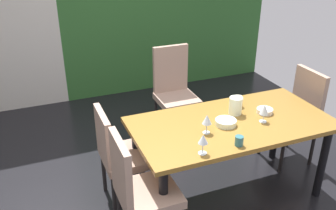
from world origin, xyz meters
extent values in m
cube|color=black|center=(0.00, 0.00, -0.01)|extent=(5.62, 5.30, 0.02)
cube|color=olive|center=(0.76, -0.05, 0.74)|extent=(1.72, 0.87, 0.04)
cylinder|color=black|center=(0.00, 0.29, 0.36)|extent=(0.07, 0.07, 0.72)
cylinder|color=black|center=(1.53, 0.29, 0.36)|extent=(0.07, 0.07, 0.72)
cylinder|color=black|center=(0.00, -0.39, 0.36)|extent=(0.07, 0.07, 0.72)
cylinder|color=black|center=(1.53, -0.39, 0.36)|extent=(0.07, 0.07, 0.72)
cube|color=tan|center=(-0.09, -0.32, 0.45)|extent=(0.44, 0.44, 0.07)
cube|color=tan|center=(-0.29, -0.32, 0.71)|extent=(0.05, 0.42, 0.51)
cylinder|color=black|center=(0.10, -0.13, 0.21)|extent=(0.04, 0.04, 0.42)
cylinder|color=black|center=(-0.28, -0.13, 0.21)|extent=(0.04, 0.04, 0.42)
cube|color=tan|center=(1.62, 0.22, 0.45)|extent=(0.44, 0.44, 0.07)
cube|color=tan|center=(1.82, 0.22, 0.71)|extent=(0.05, 0.42, 0.52)
cylinder|color=black|center=(1.43, 0.03, 0.21)|extent=(0.04, 0.04, 0.42)
cylinder|color=black|center=(1.43, 0.41, 0.21)|extent=(0.04, 0.04, 0.42)
cylinder|color=black|center=(1.81, 0.03, 0.21)|extent=(0.04, 0.04, 0.42)
cylinder|color=black|center=(1.81, 0.41, 0.21)|extent=(0.04, 0.04, 0.42)
cube|color=tan|center=(-0.09, 0.22, 0.45)|extent=(0.44, 0.44, 0.07)
cube|color=tan|center=(-0.29, 0.22, 0.68)|extent=(0.05, 0.42, 0.46)
cylinder|color=black|center=(0.10, 0.41, 0.21)|extent=(0.04, 0.04, 0.42)
cylinder|color=black|center=(0.10, 0.03, 0.21)|extent=(0.04, 0.04, 0.42)
cylinder|color=black|center=(-0.28, 0.41, 0.21)|extent=(0.04, 0.04, 0.42)
cylinder|color=black|center=(-0.28, 0.03, 0.21)|extent=(0.04, 0.04, 0.42)
cube|color=tan|center=(0.76, 1.13, 0.45)|extent=(0.44, 0.44, 0.07)
cube|color=tan|center=(0.76, 1.33, 0.74)|extent=(0.42, 0.05, 0.59)
cylinder|color=black|center=(0.95, 0.94, 0.21)|extent=(0.04, 0.04, 0.42)
cylinder|color=black|center=(0.57, 0.94, 0.21)|extent=(0.04, 0.04, 0.42)
cylinder|color=black|center=(0.95, 1.32, 0.21)|extent=(0.04, 0.04, 0.42)
cylinder|color=black|center=(0.57, 1.32, 0.21)|extent=(0.04, 0.04, 0.42)
cylinder|color=silver|center=(0.47, -0.14, 0.76)|extent=(0.06, 0.06, 0.00)
cylinder|color=silver|center=(0.47, -0.14, 0.80)|extent=(0.01, 0.01, 0.08)
cone|color=silver|center=(0.47, -0.14, 0.88)|extent=(0.08, 0.08, 0.08)
cylinder|color=silver|center=(0.31, -0.39, 0.76)|extent=(0.07, 0.07, 0.00)
cylinder|color=silver|center=(0.31, -0.39, 0.80)|extent=(0.01, 0.01, 0.08)
cone|color=silver|center=(0.31, -0.39, 0.88)|extent=(0.07, 0.07, 0.07)
cylinder|color=silver|center=(1.01, -0.15, 0.76)|extent=(0.06, 0.06, 0.00)
cylinder|color=silver|center=(1.01, -0.15, 0.80)|extent=(0.01, 0.01, 0.07)
cone|color=silver|center=(1.01, -0.15, 0.88)|extent=(0.07, 0.07, 0.09)
cylinder|color=white|center=(1.12, -0.02, 0.78)|extent=(0.14, 0.14, 0.04)
cylinder|color=#E5EDC9|center=(0.68, -0.08, 0.78)|extent=(0.18, 0.18, 0.05)
cylinder|color=#EFE7C7|center=(0.97, 0.20, 0.81)|extent=(0.08, 0.08, 0.10)
cylinder|color=#30666F|center=(0.62, -0.40, 0.80)|extent=(0.06, 0.06, 0.08)
cylinder|color=white|center=(0.86, 0.07, 0.84)|extent=(0.12, 0.12, 0.16)
cone|color=white|center=(0.92, 0.07, 0.90)|extent=(0.04, 0.04, 0.03)
camera|label=1|loc=(-0.79, -2.45, 2.29)|focal=40.00mm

